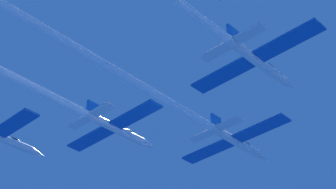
% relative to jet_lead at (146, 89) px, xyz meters
% --- Properties ---
extents(jet_lead, '(20.36, 69.59, 3.37)m').
position_rel_jet_lead_xyz_m(jet_lead, '(0.00, 0.00, 0.00)').
color(jet_lead, silver).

